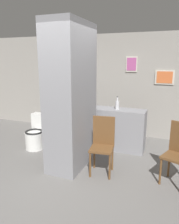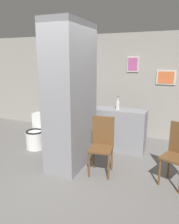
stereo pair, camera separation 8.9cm
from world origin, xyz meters
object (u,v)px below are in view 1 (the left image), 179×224
at_px(chair_near_pillar, 103,143).
at_px(chair_by_doorway, 179,151).
at_px(bottle_tall, 117,105).
at_px(bicycle, 73,131).
at_px(toilet, 36,134).

xyz_separation_m(chair_near_pillar, chair_by_doorway, (1.24, 0.11, 0.00)).
bearing_deg(bottle_tall, bicycle, -174.70).
xyz_separation_m(toilet, chair_by_doorway, (2.98, -0.40, 0.24)).
bearing_deg(chair_by_doorway, bottle_tall, 163.08).
height_order(chair_near_pillar, bicycle, chair_near_pillar).
distance_m(toilet, bottle_tall, 1.94).
relative_size(chair_by_doorway, bicycle, 0.63).
distance_m(chair_by_doorway, bicycle, 2.47).
height_order(toilet, chair_near_pillar, chair_near_pillar).
xyz_separation_m(bicycle, bottle_tall, (1.03, 0.10, 0.69)).
bearing_deg(bottle_tall, chair_by_doorway, -37.77).
bearing_deg(chair_near_pillar, bottle_tall, 83.72).
height_order(chair_near_pillar, bottle_tall, bottle_tall).
xyz_separation_m(chair_by_doorway, bicycle, (-2.30, 0.89, -0.22)).
distance_m(chair_near_pillar, bicycle, 1.47).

